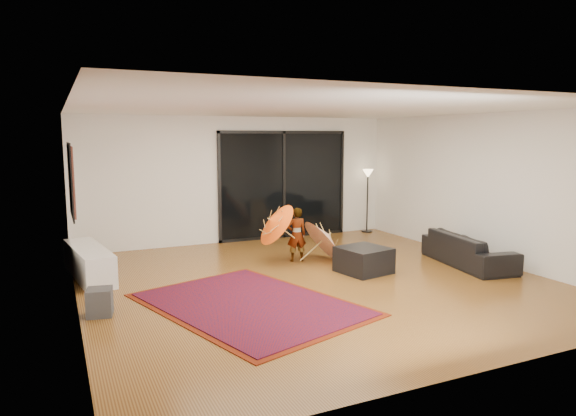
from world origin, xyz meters
TOP-DOWN VIEW (x-y plane):
  - floor at (0.00, 0.00)m, footprint 7.00×7.00m
  - ceiling at (0.00, 0.00)m, footprint 7.00×7.00m
  - wall_back at (0.00, 3.50)m, footprint 7.00×0.00m
  - wall_front at (0.00, -3.50)m, footprint 7.00×0.00m
  - wall_left at (-3.50, 0.00)m, footprint 0.00×7.00m
  - wall_right at (3.50, 0.00)m, footprint 0.00×7.00m
  - sliding_door at (1.00, 3.47)m, footprint 3.06×0.07m
  - painting at (-3.46, 1.00)m, footprint 0.04×1.28m
  - media_console at (-3.25, 1.70)m, footprint 0.70×1.86m
  - speaker at (-3.25, -0.25)m, footprint 0.36×0.36m
  - persian_rug at (-1.36, -0.67)m, footprint 3.01×3.60m
  - sofa at (2.95, -0.22)m, footprint 1.08×2.04m
  - ottoman at (0.98, 0.12)m, footprint 0.87×0.87m
  - floor_lamp at (3.10, 3.25)m, footprint 0.26×0.26m
  - child at (0.29, 1.31)m, footprint 0.40×0.29m
  - parasol_orange at (-0.26, 1.26)m, footprint 0.65×0.85m
  - parasol_white at (0.89, 1.16)m, footprint 0.69×0.91m

SIDE VIEW (x-z plane):
  - floor at x=0.00m, z-range 0.00..0.00m
  - persian_rug at x=-1.36m, z-range 0.00..0.02m
  - speaker at x=-3.25m, z-range 0.00..0.35m
  - ottoman at x=0.98m, z-range 0.00..0.43m
  - media_console at x=-3.25m, z-range 0.00..0.50m
  - sofa at x=2.95m, z-range 0.00..0.57m
  - child at x=0.29m, z-range 0.00..1.00m
  - parasol_white at x=0.89m, z-range 0.02..0.99m
  - parasol_orange at x=-0.26m, z-range 0.29..1.18m
  - floor_lamp at x=3.10m, z-range 0.44..1.94m
  - sliding_door at x=1.00m, z-range 0.00..2.40m
  - wall_back at x=0.00m, z-range -2.15..4.85m
  - wall_front at x=0.00m, z-range -2.15..4.85m
  - wall_left at x=-3.50m, z-range -2.15..4.85m
  - wall_right at x=3.50m, z-range -2.15..4.85m
  - painting at x=-3.46m, z-range 1.11..2.19m
  - ceiling at x=0.00m, z-range 2.70..2.70m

